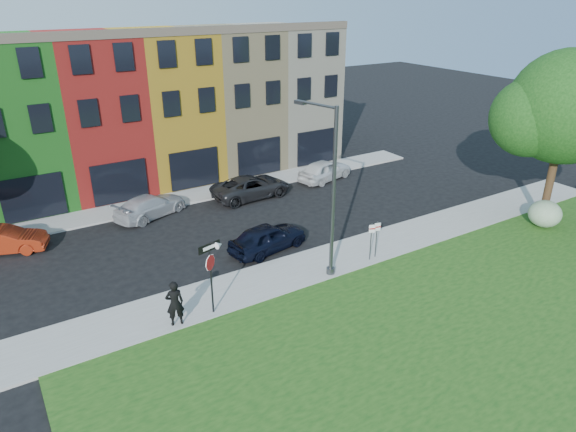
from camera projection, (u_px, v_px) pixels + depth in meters
ground at (338, 300)px, 22.66m from camera, size 120.00×120.00×0.00m
sidewalk_near at (334, 260)px, 25.93m from camera, size 40.00×3.00×0.12m
sidewalk_far at (159, 203)px, 32.84m from camera, size 40.00×2.40×0.12m
grass_park at (573, 310)px, 21.84m from camera, size 40.00×16.00×0.10m
rowhouse_block at (130, 108)px, 35.90m from camera, size 30.00×10.12×10.00m
stop_sign at (210, 264)px, 20.68m from camera, size 1.03×0.30×3.24m
man at (175, 303)px, 20.44m from camera, size 0.89×0.73×1.98m
sedan_near at (268, 237)px, 26.71m from camera, size 3.26×4.94×1.48m
parked_car_red at (4, 240)px, 26.54m from camera, size 4.11×5.07×1.36m
parked_car_silver at (150, 206)px, 30.80m from camera, size 5.11×5.95×1.35m
parked_car_dark at (251, 187)px, 33.61m from camera, size 2.86×5.46×1.46m
parked_car_white at (325, 170)px, 36.69m from camera, size 3.93×5.27×1.50m
street_lamp at (330, 194)px, 23.06m from camera, size 0.87×2.54×8.01m
parking_sign_a at (371, 237)px, 25.30m from camera, size 0.30×0.15×2.00m
parking_sign_b at (377, 235)px, 25.57m from camera, size 0.31×0.12×1.96m
tree_park_a at (566, 110)px, 27.57m from camera, size 7.36×6.44×9.78m
shrub at (545, 214)px, 29.22m from camera, size 1.81×1.81×1.54m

